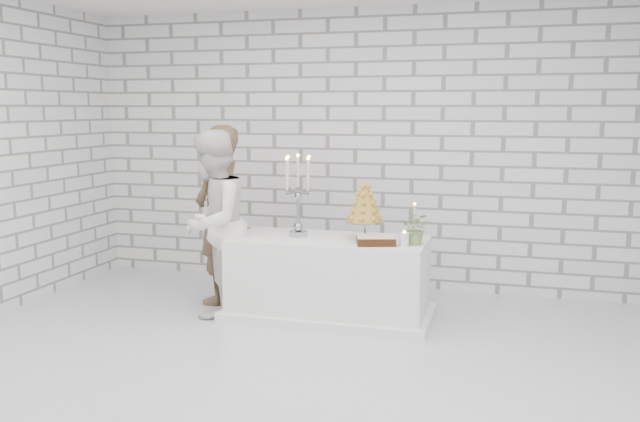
{
  "coord_description": "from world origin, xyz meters",
  "views": [
    {
      "loc": [
        1.64,
        -4.66,
        1.94
      ],
      "look_at": [
        0.04,
        0.97,
        1.05
      ],
      "focal_mm": 37.9,
      "sensor_mm": 36.0,
      "label": 1
    }
  ],
  "objects_px": {
    "groom": "(219,215)",
    "bride": "(212,223)",
    "cake_table": "(329,278)",
    "candelabra": "(298,195)",
    "croquembouche": "(365,210)"
  },
  "relations": [
    {
      "from": "cake_table",
      "to": "bride",
      "type": "relative_size",
      "value": 1.03
    },
    {
      "from": "cake_table",
      "to": "groom",
      "type": "relative_size",
      "value": 1.01
    },
    {
      "from": "candelabra",
      "to": "groom",
      "type": "bearing_deg",
      "value": 168.82
    },
    {
      "from": "groom",
      "to": "bride",
      "type": "xyz_separation_m",
      "value": [
        0.12,
        -0.4,
        -0.02
      ]
    },
    {
      "from": "groom",
      "to": "candelabra",
      "type": "distance_m",
      "value": 0.94
    },
    {
      "from": "cake_table",
      "to": "candelabra",
      "type": "xyz_separation_m",
      "value": [
        -0.3,
        0.02,
        0.76
      ]
    },
    {
      "from": "groom",
      "to": "croquembouche",
      "type": "bearing_deg",
      "value": 87.29
    },
    {
      "from": "cake_table",
      "to": "croquembouche",
      "type": "bearing_deg",
      "value": 8.87
    },
    {
      "from": "cake_table",
      "to": "groom",
      "type": "bearing_deg",
      "value": 170.46
    },
    {
      "from": "groom",
      "to": "candelabra",
      "type": "height_order",
      "value": "groom"
    },
    {
      "from": "bride",
      "to": "candelabra",
      "type": "height_order",
      "value": "bride"
    },
    {
      "from": "candelabra",
      "to": "bride",
      "type": "bearing_deg",
      "value": -163.54
    },
    {
      "from": "cake_table",
      "to": "groom",
      "type": "xyz_separation_m",
      "value": [
        -1.19,
        0.2,
        0.51
      ]
    },
    {
      "from": "cake_table",
      "to": "croquembouche",
      "type": "distance_m",
      "value": 0.73
    },
    {
      "from": "candelabra",
      "to": "croquembouche",
      "type": "relative_size",
      "value": 1.42
    }
  ]
}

